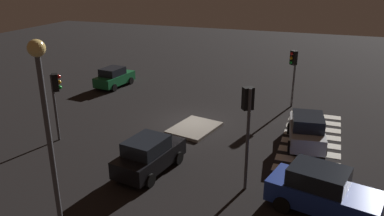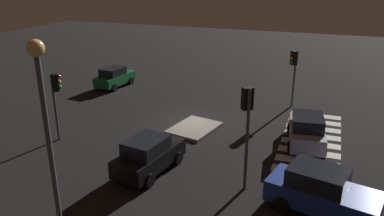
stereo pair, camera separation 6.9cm
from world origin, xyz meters
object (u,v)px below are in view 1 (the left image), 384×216
Objects in this scene: traffic_light_east at (293,65)px; traffic_light_south at (248,114)px; traffic_light_west at (56,90)px; car_green at (114,77)px; traffic_island at (194,128)px; car_blue at (322,191)px; car_black at (149,155)px; car_silver at (307,130)px; street_lamp at (45,108)px.

traffic_light_east is 11.61m from traffic_light_south.
car_green is at bearing 65.84° from traffic_light_west.
traffic_light_east is (6.21, -4.95, 2.95)m from traffic_island.
car_green is at bearing 157.15° from car_blue.
traffic_island is 0.88× the size of traffic_light_east.
traffic_island is at bearing 1.40° from traffic_light_south.
traffic_light_west is (2.13, 14.19, 2.01)m from car_blue.
traffic_light_east is (11.70, -5.27, 2.18)m from car_black.
car_black is at bearing 54.44° from traffic_light_south.
traffic_light_south reaches higher than traffic_light_west.
traffic_island is 0.84× the size of car_black.
traffic_light_south reaches higher than car_silver.
car_green is 18.05m from traffic_light_south.
car_black is at bearing -10.27° from street_lamp.
traffic_light_west is at bearing 85.56° from car_black.
traffic_light_west is (1.40, 10.91, -0.58)m from traffic_light_south.
car_green is (11.72, 8.97, -0.06)m from car_black.
car_blue is 1.14× the size of traffic_light_east.
car_green is 14.42m from traffic_light_east.
traffic_island is 8.47m from traffic_light_east.
traffic_light_south reaches higher than car_black.
car_silver is at bearing -88.94° from traffic_island.
traffic_light_south is (0.72, 3.28, 2.60)m from car_blue.
traffic_light_east reaches higher than traffic_island.
traffic_island is at bearing -7.92° from traffic_light_west.
street_lamp reaches higher than traffic_light_east.
car_green is at bearing 56.17° from traffic_island.
traffic_light_south is at bearing -179.10° from car_blue.
traffic_light_south is 0.65× the size of street_lamp.
car_green is 0.96× the size of traffic_light_east.
car_silver is at bearing -41.43° from car_black.
traffic_light_south is at bearing -45.58° from street_lamp.
street_lamp is at bearing 137.15° from car_silver.
traffic_light_east is at bearing 115.26° from car_blue.
street_lamp is (-10.93, 7.78, 4.05)m from car_silver.
traffic_light_south is (-11.60, -13.56, 2.72)m from car_green.
car_blue is at bearing -119.84° from car_green.
traffic_island is 0.91× the size of traffic_light_west.
car_blue is at bearing -47.26° from traffic_light_west.
car_green is (6.23, 9.30, 0.71)m from traffic_island.
car_black is at bearing -52.30° from traffic_light_west.
traffic_island is 0.49× the size of street_lamp.
car_blue is 0.98× the size of traffic_light_south.
street_lamp is at bearing 173.22° from traffic_island.
car_green is 0.83× the size of traffic_light_south.
street_lamp reaches higher than traffic_light_west.
car_black is 8.83m from car_silver.
car_blue is 12.75m from traffic_light_east.
street_lamp is at bearing 97.34° from traffic_light_south.
street_lamp is at bearing -90.67° from traffic_light_west.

